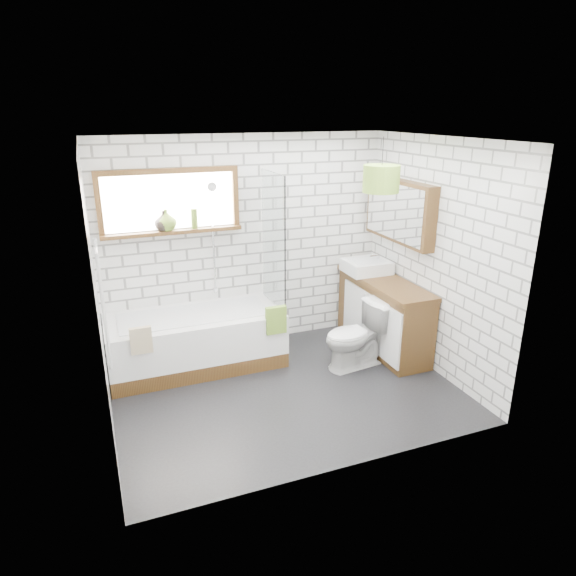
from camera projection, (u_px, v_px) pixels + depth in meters
name	position (u px, v px, depth m)	size (l,w,h in m)	color
floor	(286.00, 391.00, 5.31)	(3.40, 2.60, 0.01)	black
ceiling	(285.00, 139.00, 4.48)	(3.40, 2.60, 0.01)	white
wall_back	(246.00, 244.00, 6.04)	(3.40, 0.01, 2.50)	white
wall_front	(350.00, 327.00, 3.74)	(3.40, 0.01, 2.50)	white
wall_left	(96.00, 298.00, 4.31)	(0.01, 2.60, 2.50)	white
wall_right	(435.00, 258.00, 5.47)	(0.01, 2.60, 2.50)	white
window	(170.00, 202.00, 5.53)	(1.52, 0.16, 0.68)	#3C2510
towel_radiator	(103.00, 303.00, 4.34)	(0.06, 0.52, 1.00)	white
mirror_cabinet	(399.00, 211.00, 5.84)	(0.16, 1.20, 0.70)	#3C2510
shower_riser	(213.00, 239.00, 5.83)	(0.02, 0.02, 1.30)	silver
bathtub	(196.00, 340.00, 5.73)	(1.90, 0.84, 0.62)	white
shower_screen	(274.00, 241.00, 5.69)	(0.02, 0.72, 1.50)	white
towel_green	(276.00, 320.00, 5.53)	(0.23, 0.06, 0.31)	olive
towel_beige	(141.00, 340.00, 5.05)	(0.21, 0.05, 0.28)	tan
vanity	(383.00, 314.00, 6.14)	(0.48, 1.50, 0.86)	#3C2510
basin	(367.00, 266.00, 6.25)	(0.52, 0.45, 0.15)	white
tap	(378.00, 261.00, 6.29)	(0.03, 0.03, 0.15)	silver
toilet	(356.00, 336.00, 5.68)	(0.73, 0.42, 0.74)	white
vase_olive	(166.00, 222.00, 5.55)	(0.22, 0.22, 0.23)	olive
vase_dark	(164.00, 223.00, 5.54)	(0.21, 0.21, 0.21)	black
bottle	(194.00, 220.00, 5.65)	(0.07, 0.07, 0.21)	olive
pendant	(381.00, 179.00, 5.05)	(0.36, 0.36, 0.27)	olive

